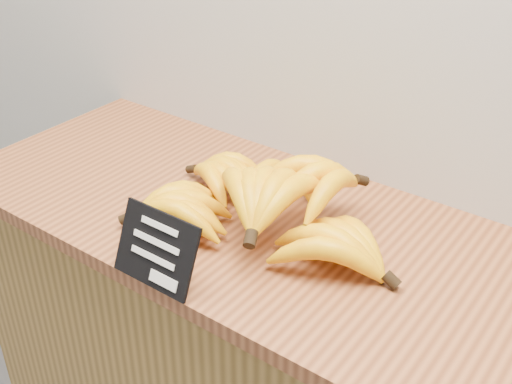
% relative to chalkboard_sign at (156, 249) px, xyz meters
% --- Properties ---
extents(counter_top, '(1.34, 0.54, 0.03)m').
position_rel_chalkboard_sign_xyz_m(counter_top, '(0.05, 0.25, -0.07)').
color(counter_top, '#96542E').
rests_on(counter_top, counter).
extents(chalkboard_sign, '(0.16, 0.06, 0.12)m').
position_rel_chalkboard_sign_xyz_m(chalkboard_sign, '(0.00, 0.00, 0.00)').
color(chalkboard_sign, black).
rests_on(chalkboard_sign, counter_top).
extents(banana_pile, '(0.52, 0.37, 0.13)m').
position_rel_chalkboard_sign_xyz_m(banana_pile, '(0.06, 0.23, -0.00)').
color(banana_pile, '#FFBB0A').
rests_on(banana_pile, counter_top).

